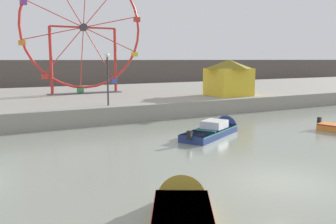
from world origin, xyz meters
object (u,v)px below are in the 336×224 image
Objects in this scene: motorboat_navy_blue at (219,129)px; promenade_lamp_near at (107,71)px; carnival_booth_yellow_awning at (228,77)px; motorboat_mustard_yellow at (182,212)px; ferris_wheel_red_frame at (83,30)px.

promenade_lamp_near is at bearing 94.34° from motorboat_navy_blue.
motorboat_mustard_yellow is at bearing -128.05° from carnival_booth_yellow_awning.
ferris_wheel_red_frame reaches higher than motorboat_mustard_yellow.
motorboat_mustard_yellow is 24.31m from carnival_booth_yellow_awning.
ferris_wheel_red_frame is 3.11× the size of carnival_booth_yellow_awning.
carnival_booth_yellow_awning reaches higher than motorboat_mustard_yellow.
promenade_lamp_near is (3.66, 16.54, 3.38)m from motorboat_mustard_yellow.
motorboat_navy_blue is (8.25, 9.49, -0.01)m from motorboat_mustard_yellow.
ferris_wheel_red_frame is 14.40m from carnival_booth_yellow_awning.
motorboat_mustard_yellow is 1.45× the size of promenade_lamp_near.
motorboat_navy_blue is at bearing -127.84° from carnival_booth_yellow_awning.
motorboat_mustard_yellow is at bearing -100.32° from ferris_wheel_red_frame.
promenade_lamp_near is (-12.14, -1.75, 0.76)m from carnival_booth_yellow_awning.
carnival_booth_yellow_awning is 12.29m from promenade_lamp_near.
carnival_booth_yellow_awning is at bearing -36.95° from ferris_wheel_red_frame.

